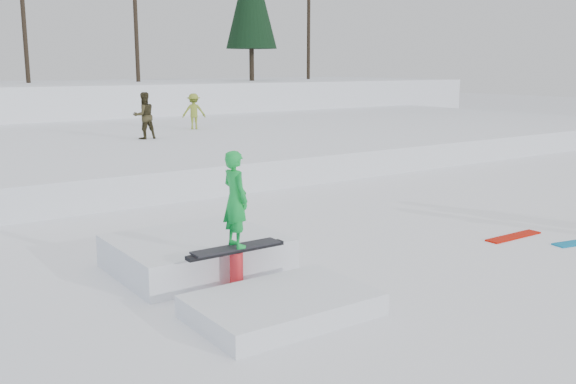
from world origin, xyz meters
TOP-DOWN VIEW (x-y plane):
  - ground at (0.00, 0.00)m, footprint 120.00×120.00m
  - snow_midrise at (0.00, 16.00)m, footprint 50.00×18.00m
  - walker_olive at (2.85, 14.05)m, footprint 0.81×0.64m
  - walker_ygreen at (5.90, 16.26)m, footprint 1.07×0.88m
  - loose_board_red at (4.70, 0.25)m, footprint 1.40×0.29m
  - jib_rail_feature at (-1.32, 1.32)m, footprint 2.60×4.40m

SIDE VIEW (x-z plane):
  - ground at x=0.00m, z-range 0.00..0.00m
  - loose_board_red at x=4.70m, z-range 0.00..0.03m
  - jib_rail_feature at x=-1.32m, z-range -0.75..1.36m
  - snow_midrise at x=0.00m, z-range 0.00..0.80m
  - walker_ygreen at x=5.90m, z-range 0.80..2.23m
  - walker_olive at x=2.85m, z-range 0.80..2.43m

